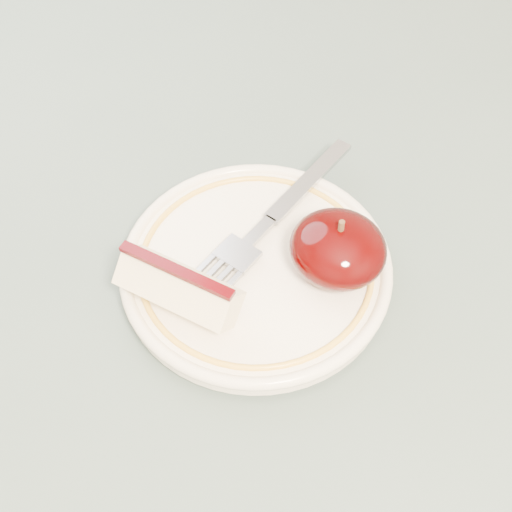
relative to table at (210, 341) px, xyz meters
The scene contains 5 objects.
table is the anchor object (origin of this frame).
plate 0.11m from the table, 33.00° to the left, with size 0.19×0.19×0.02m.
apple_half 0.16m from the table, 31.37° to the left, with size 0.07×0.06×0.05m.
apple_wedge 0.13m from the table, 80.34° to the right, with size 0.08×0.04×0.04m.
fork 0.12m from the table, 68.92° to the left, with size 0.04×0.18×0.00m.
Camera 1 is at (0.18, -0.22, 1.16)m, focal length 50.00 mm.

